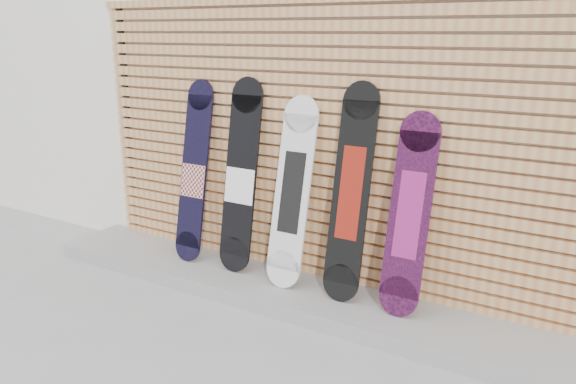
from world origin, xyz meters
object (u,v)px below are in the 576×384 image
at_px(snowboard_2, 292,193).
at_px(snowboard_4, 409,215).
at_px(snowboard_0, 194,173).
at_px(snowboard_3, 351,193).
at_px(snowboard_1, 241,178).

xyz_separation_m(snowboard_2, snowboard_4, (0.93, 0.01, -0.03)).
distance_m(snowboard_0, snowboard_4, 1.91).
height_order(snowboard_2, snowboard_3, snowboard_3).
distance_m(snowboard_0, snowboard_3, 1.46).
bearing_deg(snowboard_1, snowboard_3, -0.81).
distance_m(snowboard_1, snowboard_4, 1.43).
bearing_deg(snowboard_1, snowboard_2, -2.80).
bearing_deg(snowboard_2, snowboard_4, 0.63).
distance_m(snowboard_2, snowboard_3, 0.49).
height_order(snowboard_1, snowboard_4, snowboard_1).
distance_m(snowboard_2, snowboard_4, 0.93).
xyz_separation_m(snowboard_1, snowboard_2, (0.50, -0.02, -0.05)).
height_order(snowboard_1, snowboard_2, snowboard_1).
xyz_separation_m(snowboard_1, snowboard_3, (0.98, -0.01, 0.02)).
xyz_separation_m(snowboard_0, snowboard_1, (0.48, 0.01, 0.02)).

